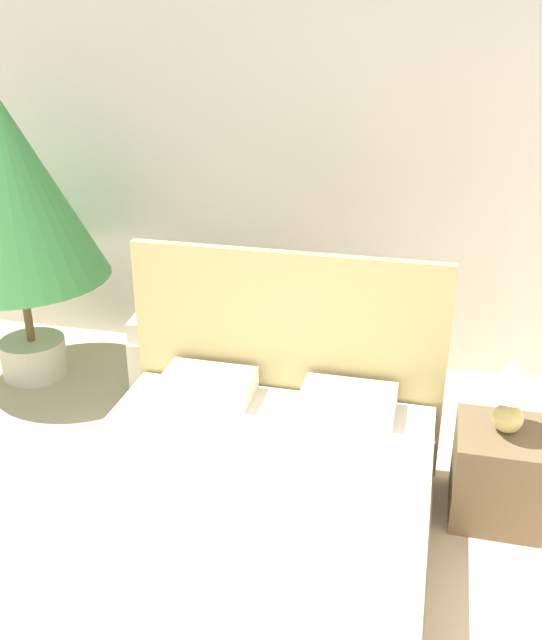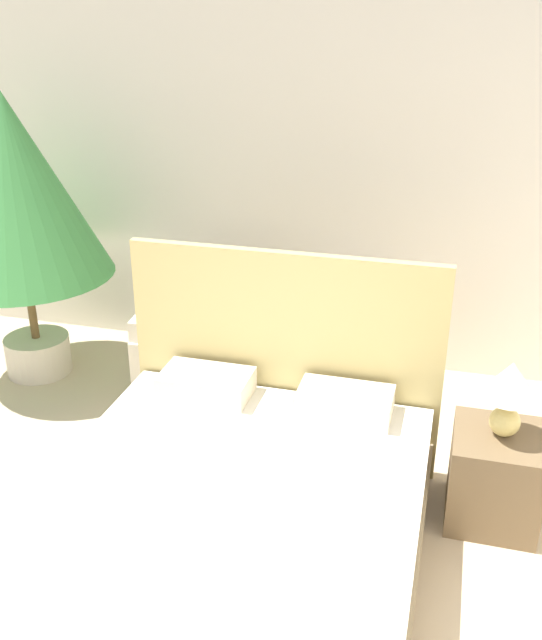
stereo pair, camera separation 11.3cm
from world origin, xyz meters
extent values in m
cube|color=silver|center=(0.00, 3.82, 1.45)|extent=(10.00, 0.06, 2.90)
cube|color=#8C7A5B|center=(0.23, 1.26, 0.12)|extent=(1.81, 2.19, 0.24)
cube|color=white|center=(0.23, 1.26, 0.36)|extent=(1.77, 2.15, 0.24)
cube|color=tan|center=(0.23, 2.39, 0.66)|extent=(1.84, 0.06, 1.32)
cube|color=beige|center=(-0.18, 2.16, 0.55)|extent=(0.52, 0.31, 0.14)
cube|color=beige|center=(0.63, 2.16, 0.55)|extent=(0.52, 0.31, 0.14)
cube|color=silver|center=(-0.67, 3.08, 0.21)|extent=(0.73, 0.65, 0.43)
cube|color=silver|center=(-0.69, 3.35, 0.65)|extent=(0.68, 0.12, 0.45)
cube|color=silver|center=(-0.96, 3.06, 0.50)|extent=(0.15, 0.54, 0.15)
cube|color=silver|center=(-0.38, 3.11, 0.50)|extent=(0.15, 0.54, 0.15)
cube|color=silver|center=(0.41, 3.08, 0.21)|extent=(0.75, 0.68, 0.43)
cube|color=silver|center=(0.38, 3.35, 0.65)|extent=(0.68, 0.15, 0.45)
cube|color=silver|center=(0.13, 3.05, 0.50)|extent=(0.17, 0.54, 0.15)
cube|color=silver|center=(0.70, 3.12, 0.50)|extent=(0.17, 0.54, 0.15)
cylinder|color=beige|center=(-1.84, 2.95, 0.14)|extent=(0.48, 0.48, 0.29)
cylinder|color=brown|center=(-1.84, 2.95, 0.54)|extent=(0.06, 0.06, 0.50)
cone|color=#387F3D|center=(-1.84, 2.95, 1.43)|extent=(1.26, 1.26, 1.28)
cube|color=brown|center=(1.46, 2.11, 0.26)|extent=(0.47, 0.50, 0.52)
sphere|color=tan|center=(1.48, 2.12, 0.60)|extent=(0.16, 0.16, 0.16)
cylinder|color=tan|center=(1.48, 2.12, 0.71)|extent=(0.02, 0.02, 0.07)
cone|color=beige|center=(1.48, 2.12, 0.84)|extent=(0.29, 0.29, 0.19)
cylinder|color=#B7AD93|center=(-0.13, 3.04, 0.25)|extent=(0.29, 0.29, 0.51)
camera|label=1|loc=(1.03, -1.27, 2.57)|focal=40.00mm
camera|label=2|loc=(1.14, -1.24, 2.57)|focal=40.00mm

